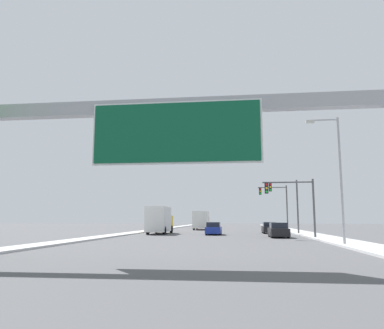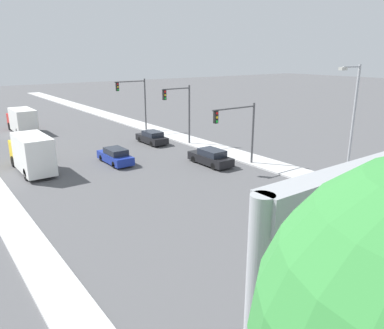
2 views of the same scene
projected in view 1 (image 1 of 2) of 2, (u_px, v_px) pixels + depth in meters
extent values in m
cube|color=beige|center=(293.00, 231.00, 57.32)|extent=(3.00, 120.00, 0.15)
cube|color=beige|center=(152.00, 230.00, 59.95)|extent=(2.00, 120.00, 0.15)
cube|color=#9EA0A5|center=(177.00, 106.00, 18.46)|extent=(19.90, 0.60, 0.70)
cube|color=white|center=(176.00, 133.00, 17.96)|extent=(8.24, 0.08, 3.09)
cube|color=#0C5133|center=(176.00, 132.00, 17.92)|extent=(8.04, 0.16, 2.89)
cube|color=black|center=(278.00, 232.00, 38.42)|extent=(1.82, 4.78, 0.76)
cube|color=#1E232D|center=(278.00, 225.00, 38.28)|extent=(1.60, 2.49, 0.57)
cylinder|color=black|center=(269.00, 234.00, 39.94)|extent=(0.22, 0.64, 0.64)
cylinder|color=black|center=(285.00, 234.00, 39.75)|extent=(0.22, 0.64, 0.64)
cylinder|color=black|center=(272.00, 235.00, 37.03)|extent=(0.22, 0.64, 0.64)
cylinder|color=black|center=(288.00, 235.00, 36.83)|extent=(0.22, 0.64, 0.64)
cube|color=navy|center=(214.00, 230.00, 44.83)|extent=(1.76, 4.58, 0.75)
cube|color=#1E232D|center=(214.00, 225.00, 44.70)|extent=(1.55, 2.38, 0.57)
cylinder|color=black|center=(208.00, 232.00, 46.28)|extent=(0.22, 0.64, 0.64)
cylinder|color=black|center=(221.00, 232.00, 46.10)|extent=(0.22, 0.64, 0.64)
cylinder|color=black|center=(206.00, 232.00, 43.49)|extent=(0.22, 0.64, 0.64)
cylinder|color=black|center=(220.00, 232.00, 43.31)|extent=(0.22, 0.64, 0.64)
cube|color=black|center=(270.00, 229.00, 49.00)|extent=(1.84, 4.48, 0.73)
cube|color=#1E232D|center=(270.00, 224.00, 48.87)|extent=(1.62, 2.33, 0.56)
cylinder|color=black|center=(263.00, 231.00, 50.42)|extent=(0.22, 0.64, 0.64)
cylinder|color=black|center=(275.00, 231.00, 50.23)|extent=(0.22, 0.64, 0.64)
cylinder|color=black|center=(264.00, 231.00, 47.70)|extent=(0.22, 0.64, 0.64)
cylinder|color=black|center=(277.00, 231.00, 47.50)|extent=(0.22, 0.64, 0.64)
cube|color=red|center=(203.00, 222.00, 68.55)|extent=(2.24, 2.04, 1.85)
cube|color=silver|center=(201.00, 220.00, 65.05)|extent=(2.44, 5.24, 2.87)
cylinder|color=black|center=(197.00, 226.00, 68.48)|extent=(0.28, 1.00, 1.00)
cylinder|color=black|center=(209.00, 227.00, 68.22)|extent=(0.28, 1.00, 1.00)
cylinder|color=black|center=(194.00, 227.00, 63.72)|extent=(0.28, 1.00, 1.00)
cylinder|color=black|center=(206.00, 227.00, 63.46)|extent=(0.28, 1.00, 1.00)
cube|color=yellow|center=(164.00, 223.00, 50.33)|extent=(2.15, 2.02, 2.00)
cube|color=silver|center=(158.00, 219.00, 46.86)|extent=(2.34, 5.20, 3.08)
cylinder|color=black|center=(156.00, 229.00, 50.24)|extent=(0.28, 1.00, 1.00)
cylinder|color=black|center=(171.00, 229.00, 49.99)|extent=(0.28, 1.00, 1.00)
cylinder|color=black|center=(148.00, 230.00, 45.51)|extent=(0.28, 1.00, 1.00)
cylinder|color=black|center=(164.00, 230.00, 45.27)|extent=(0.28, 1.00, 1.00)
cylinder|color=#4C4C4F|center=(314.00, 208.00, 36.24)|extent=(0.20, 0.20, 5.77)
cylinder|color=#4C4C4F|center=(287.00, 182.00, 36.90)|extent=(4.87, 0.14, 0.14)
cube|color=black|center=(266.00, 188.00, 37.06)|extent=(0.35, 0.28, 1.05)
cylinder|color=red|center=(266.00, 185.00, 36.95)|extent=(0.22, 0.04, 0.22)
cylinder|color=yellow|center=(267.00, 188.00, 36.90)|extent=(0.22, 0.04, 0.22)
cylinder|color=green|center=(267.00, 192.00, 36.85)|extent=(0.22, 0.04, 0.22)
cylinder|color=#4C4C4F|center=(298.00, 207.00, 46.13)|extent=(0.20, 0.20, 6.69)
cylinder|color=#4C4C4F|center=(282.00, 183.00, 46.78)|extent=(3.54, 0.14, 0.14)
cube|color=black|center=(270.00, 187.00, 46.87)|extent=(0.35, 0.28, 1.05)
cylinder|color=red|center=(270.00, 184.00, 46.76)|extent=(0.22, 0.04, 0.22)
cylinder|color=yellow|center=(270.00, 187.00, 46.71)|extent=(0.22, 0.04, 0.22)
cylinder|color=green|center=(270.00, 190.00, 46.66)|extent=(0.22, 0.04, 0.22)
cylinder|color=#4C4C4F|center=(287.00, 208.00, 55.96)|extent=(0.20, 0.20, 6.90)
cylinder|color=#4C4C4F|center=(272.00, 187.00, 56.67)|extent=(4.25, 0.14, 0.14)
cube|color=black|center=(260.00, 191.00, 56.80)|extent=(0.35, 0.28, 1.05)
cylinder|color=red|center=(260.00, 189.00, 56.70)|extent=(0.22, 0.04, 0.22)
cylinder|color=yellow|center=(260.00, 191.00, 56.64)|extent=(0.22, 0.04, 0.22)
cylinder|color=green|center=(260.00, 194.00, 56.59)|extent=(0.22, 0.04, 0.22)
cylinder|color=#9EA0A5|center=(341.00, 180.00, 27.01)|extent=(0.18, 0.18, 9.32)
cylinder|color=#9EA0A5|center=(324.00, 120.00, 27.78)|extent=(1.98, 0.12, 0.12)
cube|color=#B2B2A8|center=(310.00, 122.00, 27.89)|extent=(0.60, 0.28, 0.20)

